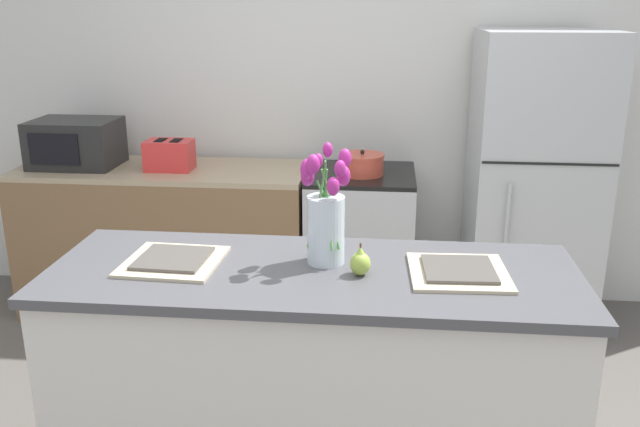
% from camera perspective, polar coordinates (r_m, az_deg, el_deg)
% --- Properties ---
extents(back_wall, '(5.20, 0.08, 2.70)m').
position_cam_1_polar(back_wall, '(4.14, 2.47, 11.13)').
color(back_wall, silver).
rests_on(back_wall, ground_plane).
extents(kitchen_island, '(1.80, 0.66, 0.95)m').
position_cam_1_polar(kitchen_island, '(2.51, -0.59, -14.74)').
color(kitchen_island, silver).
rests_on(kitchen_island, ground_plane).
extents(back_counter, '(1.68, 0.60, 0.88)m').
position_cam_1_polar(back_counter, '(4.16, -12.77, -2.12)').
color(back_counter, brown).
rests_on(back_counter, ground_plane).
extents(stove_range, '(0.60, 0.61, 0.88)m').
position_cam_1_polar(stove_range, '(3.96, 3.40, -2.75)').
color(stove_range, '#B2B5B7').
rests_on(stove_range, ground_plane).
extents(refrigerator, '(0.68, 0.67, 1.67)m').
position_cam_1_polar(refrigerator, '(3.92, 17.52, 2.26)').
color(refrigerator, '#B7BABC').
rests_on(refrigerator, ground_plane).
extents(flower_vase, '(0.17, 0.18, 0.41)m').
position_cam_1_polar(flower_vase, '(2.30, 0.49, -0.35)').
color(flower_vase, silver).
rests_on(flower_vase, kitchen_island).
extents(pear_figurine, '(0.07, 0.07, 0.11)m').
position_cam_1_polar(pear_figurine, '(2.24, 3.41, -4.14)').
color(pear_figurine, '#9EBC47').
rests_on(pear_figurine, kitchen_island).
extents(plate_setting_left, '(0.34, 0.34, 0.02)m').
position_cam_1_polar(plate_setting_left, '(2.40, -12.27, -3.88)').
color(plate_setting_left, beige).
rests_on(plate_setting_left, kitchen_island).
extents(plate_setting_right, '(0.34, 0.34, 0.02)m').
position_cam_1_polar(plate_setting_right, '(2.30, 11.59, -4.79)').
color(plate_setting_right, beige).
rests_on(plate_setting_right, kitchen_island).
extents(toaster, '(0.28, 0.18, 0.17)m').
position_cam_1_polar(toaster, '(3.96, -12.57, 4.83)').
color(toaster, red).
rests_on(toaster, back_counter).
extents(cooking_pot, '(0.24, 0.24, 0.14)m').
position_cam_1_polar(cooking_pot, '(3.77, 3.57, 4.17)').
color(cooking_pot, '#CC4C38').
rests_on(cooking_pot, stove_range).
extents(microwave, '(0.48, 0.37, 0.27)m').
position_cam_1_polar(microwave, '(4.20, -19.89, 5.61)').
color(microwave, black).
rests_on(microwave, back_counter).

